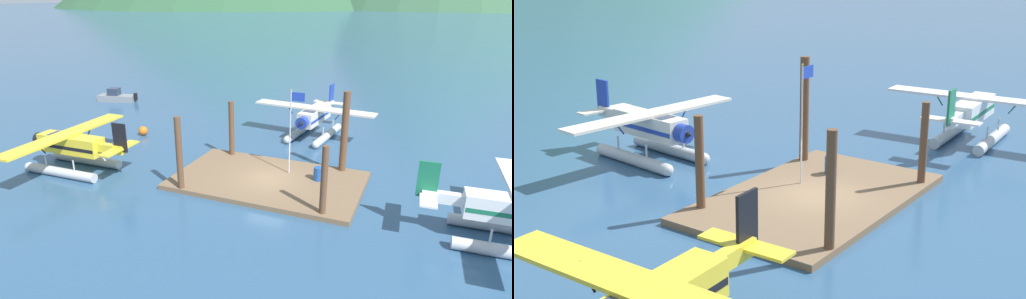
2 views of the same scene
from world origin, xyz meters
TOP-DOWN VIEW (x-y plane):
  - ground_plane at (0.00, 0.00)m, footprint 1200.00×1200.00m
  - dock_platform at (0.00, 0.00)m, footprint 12.02×7.35m
  - piling_near_left at (-4.43, -3.42)m, footprint 0.39×0.39m
  - piling_near_right at (4.43, -3.19)m, footprint 0.37×0.37m
  - piling_far_left at (-4.12, 3.13)m, footprint 0.39×0.39m
  - piling_far_right at (4.13, 3.25)m, footprint 0.47×0.47m
  - flagpole at (1.10, 1.36)m, footprint 0.95×0.10m
  - fuel_drum at (3.06, 0.98)m, footprint 0.62×0.62m
  - mooring_buoy at (-13.68, 5.09)m, footprint 0.79×0.79m
  - seaplane_yellow_port_aft at (-13.22, -3.30)m, footprint 7.98×10.44m
  - seaplane_cream_bow_centre at (0.15, 10.41)m, footprint 10.49×7.96m
  - boat_grey_open_west at (-24.46, 14.37)m, footprint 4.80×2.45m

SIDE VIEW (x-z plane):
  - ground_plane at x=0.00m, z-range 0.00..0.00m
  - dock_platform at x=0.00m, z-range 0.00..0.30m
  - mooring_buoy at x=-13.68m, z-range 0.00..0.79m
  - boat_grey_open_west at x=-24.46m, z-range -0.26..1.24m
  - fuel_drum at x=3.06m, z-range 0.30..1.18m
  - seaplane_yellow_port_aft at x=-13.22m, z-range -0.34..3.50m
  - seaplane_cream_bow_centre at x=0.15m, z-range -0.34..3.50m
  - piling_near_right at x=4.43m, z-range 0.00..4.17m
  - piling_far_left at x=-4.12m, z-range 0.00..4.34m
  - piling_near_left at x=-4.43m, z-range 0.00..4.84m
  - piling_far_right at x=4.13m, z-range 0.00..5.73m
  - flagpole at x=1.10m, z-range 1.02..6.70m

